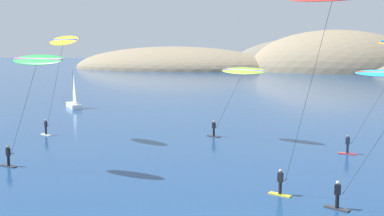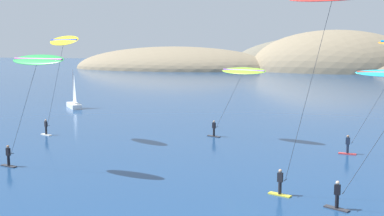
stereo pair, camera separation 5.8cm
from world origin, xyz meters
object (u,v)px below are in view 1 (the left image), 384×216
Objects in this scene: kitesurfer_green at (35,69)px; kitesurfer_lime at (241,76)px; kitesurfer_red at (328,15)px; kitesurfer_yellow at (62,48)px; sailboat_near at (73,104)px.

kitesurfer_lime is (12.25, 16.29, -1.32)m from kitesurfer_green.
kitesurfer_red reaches higher than kitesurfer_lime.
kitesurfer_lime is 19.91m from kitesurfer_red.
kitesurfer_lime is (16.90, 4.88, -2.72)m from kitesurfer_yellow.
kitesurfer_yellow is 0.83× the size of kitesurfer_red.
kitesurfer_yellow is 1.42× the size of kitesurfer_lime.
kitesurfer_green is at bearing -126.93° from kitesurfer_lime.
kitesurfer_yellow is (12.34, -22.81, 8.57)m from sailboat_near.
kitesurfer_lime is (29.24, -17.93, 5.85)m from sailboat_near.
kitesurfer_yellow is at bearing -61.58° from sailboat_near.
kitesurfer_lime is 0.59× the size of kitesurfer_red.
kitesurfer_red is (8.35, -17.43, 4.78)m from kitesurfer_lime.
kitesurfer_lime is at bearing 16.10° from kitesurfer_yellow.
kitesurfer_red is at bearing -3.16° from kitesurfer_green.
kitesurfer_green reaches higher than sailboat_near.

